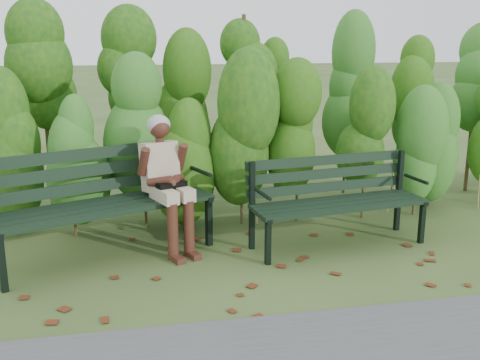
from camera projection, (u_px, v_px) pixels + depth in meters
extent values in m
plane|color=#344D21|center=(248.00, 268.00, 5.16)|extent=(80.00, 80.00, 0.00)
cylinder|color=#47381E|center=(22.00, 200.00, 5.88)|extent=(0.03, 0.03, 0.80)
ellipsoid|color=#31610E|center=(16.00, 140.00, 5.73)|extent=(0.64, 0.64, 1.44)
cylinder|color=#47381E|center=(83.00, 197.00, 6.00)|extent=(0.03, 0.03, 0.80)
ellipsoid|color=#31610E|center=(78.00, 138.00, 5.84)|extent=(0.64, 0.64, 1.44)
cylinder|color=#47381E|center=(140.00, 194.00, 6.12)|extent=(0.03, 0.03, 0.80)
ellipsoid|color=#31610E|center=(138.00, 136.00, 5.96)|extent=(0.64, 0.64, 1.44)
cylinder|color=#47381E|center=(196.00, 191.00, 6.24)|extent=(0.03, 0.03, 0.80)
ellipsoid|color=#31610E|center=(195.00, 134.00, 6.08)|extent=(0.64, 0.64, 1.44)
cylinder|color=#47381E|center=(250.00, 188.00, 6.35)|extent=(0.03, 0.03, 0.80)
ellipsoid|color=#31610E|center=(250.00, 132.00, 6.19)|extent=(0.64, 0.64, 1.44)
cylinder|color=#47381E|center=(302.00, 186.00, 6.47)|extent=(0.03, 0.03, 0.80)
ellipsoid|color=#31610E|center=(303.00, 131.00, 6.31)|extent=(0.64, 0.64, 1.44)
cylinder|color=#47381E|center=(351.00, 183.00, 6.59)|extent=(0.03, 0.03, 0.80)
ellipsoid|color=#31610E|center=(354.00, 129.00, 6.43)|extent=(0.64, 0.64, 1.44)
cylinder|color=#47381E|center=(400.00, 180.00, 6.70)|extent=(0.03, 0.03, 0.80)
ellipsoid|color=#31610E|center=(403.00, 127.00, 6.55)|extent=(0.64, 0.64, 1.44)
cylinder|color=#47381E|center=(446.00, 178.00, 6.82)|extent=(0.03, 0.03, 0.80)
ellipsoid|color=#31610E|center=(451.00, 126.00, 6.66)|extent=(0.64, 0.64, 1.44)
cylinder|color=#47381E|center=(54.00, 165.00, 6.84)|extent=(0.04, 0.04, 1.10)
ellipsoid|color=#164A17|center=(48.00, 92.00, 6.62)|extent=(0.70, 0.70, 1.98)
cylinder|color=#47381E|center=(119.00, 162.00, 6.99)|extent=(0.04, 0.04, 1.10)
ellipsoid|color=#164A17|center=(115.00, 91.00, 6.77)|extent=(0.70, 0.70, 1.98)
cylinder|color=#47381E|center=(180.00, 160.00, 7.13)|extent=(0.04, 0.04, 1.10)
ellipsoid|color=#164A17|center=(178.00, 90.00, 6.92)|extent=(0.70, 0.70, 1.98)
cylinder|color=#47381E|center=(239.00, 157.00, 7.28)|extent=(0.04, 0.04, 1.10)
ellipsoid|color=#164A17|center=(239.00, 89.00, 7.06)|extent=(0.70, 0.70, 1.98)
cylinder|color=#47381E|center=(296.00, 155.00, 7.43)|extent=(0.04, 0.04, 1.10)
ellipsoid|color=#164A17|center=(298.00, 88.00, 7.21)|extent=(0.70, 0.70, 1.98)
cylinder|color=#47381E|center=(351.00, 152.00, 7.57)|extent=(0.04, 0.04, 1.10)
ellipsoid|color=#164A17|center=(354.00, 87.00, 7.36)|extent=(0.70, 0.70, 1.98)
cylinder|color=#47381E|center=(403.00, 150.00, 7.72)|extent=(0.04, 0.04, 1.10)
ellipsoid|color=#164A17|center=(408.00, 86.00, 7.50)|extent=(0.70, 0.70, 1.98)
cylinder|color=#47381E|center=(454.00, 148.00, 7.87)|extent=(0.04, 0.04, 1.10)
ellipsoid|color=#164A17|center=(460.00, 85.00, 7.65)|extent=(0.70, 0.70, 1.98)
cube|color=#5E2813|center=(153.00, 266.00, 5.20)|extent=(0.09, 0.08, 0.01)
cube|color=#5E2813|center=(16.00, 307.00, 4.40)|extent=(0.07, 0.09, 0.01)
cube|color=#5E2813|center=(16.00, 254.00, 5.49)|extent=(0.09, 0.08, 0.01)
cube|color=#5E2813|center=(140.00, 283.00, 4.84)|extent=(0.11, 0.10, 0.01)
cube|color=#5E2813|center=(64.00, 349.00, 3.82)|extent=(0.11, 0.11, 0.01)
cube|color=#5E2813|center=(214.00, 329.00, 4.07)|extent=(0.11, 0.10, 0.01)
cube|color=#5E2813|center=(269.00, 304.00, 4.46)|extent=(0.11, 0.11, 0.01)
cube|color=#5E2813|center=(337.00, 229.00, 6.21)|extent=(0.10, 0.09, 0.01)
cube|color=#5E2813|center=(443.00, 226.00, 6.31)|extent=(0.11, 0.10, 0.01)
cube|color=#5E2813|center=(68.00, 266.00, 5.19)|extent=(0.09, 0.11, 0.01)
cube|color=#5E2813|center=(84.00, 253.00, 5.51)|extent=(0.11, 0.11, 0.01)
cube|color=#5E2813|center=(476.00, 224.00, 6.38)|extent=(0.08, 0.10, 0.01)
cube|color=#5E2813|center=(370.00, 243.00, 5.78)|extent=(0.11, 0.11, 0.01)
cube|color=#5E2813|center=(435.00, 302.00, 4.49)|extent=(0.11, 0.09, 0.01)
cube|color=#5E2813|center=(55.00, 261.00, 5.32)|extent=(0.10, 0.08, 0.01)
cube|color=#5E2813|center=(85.00, 266.00, 5.20)|extent=(0.08, 0.10, 0.01)
cube|color=#5E2813|center=(472.00, 233.00, 6.06)|extent=(0.11, 0.11, 0.01)
cube|color=#5E2813|center=(184.00, 321.00, 4.20)|extent=(0.11, 0.10, 0.01)
cube|color=#5E2813|center=(254.00, 245.00, 5.73)|extent=(0.10, 0.09, 0.01)
cube|color=#5E2813|center=(179.00, 238.00, 5.93)|extent=(0.11, 0.11, 0.01)
cube|color=#5E2813|center=(198.00, 251.00, 5.57)|extent=(0.11, 0.11, 0.01)
cube|color=#5E2813|center=(19.00, 342.00, 3.90)|extent=(0.07, 0.09, 0.01)
cube|color=black|center=(114.00, 213.00, 5.09)|extent=(1.96, 0.88, 0.05)
cube|color=black|center=(108.00, 209.00, 5.21)|extent=(1.96, 0.88, 0.05)
cube|color=black|center=(103.00, 205.00, 5.32)|extent=(1.96, 0.88, 0.05)
cube|color=black|center=(98.00, 201.00, 5.44)|extent=(1.96, 0.88, 0.05)
cube|color=black|center=(93.00, 186.00, 5.50)|extent=(1.94, 0.82, 0.12)
cube|color=black|center=(92.00, 170.00, 5.47)|extent=(1.94, 0.82, 0.12)
cube|color=black|center=(90.00, 154.00, 5.44)|extent=(1.94, 0.82, 0.12)
cube|color=black|center=(2.00, 263.00, 4.62)|extent=(0.07, 0.07, 0.52)
cube|color=black|center=(209.00, 221.00, 5.67)|extent=(0.07, 0.07, 0.52)
cube|color=black|center=(185.00, 186.00, 6.00)|extent=(0.07, 0.07, 1.03)
cube|color=black|center=(197.00, 194.00, 5.79)|extent=(0.27, 0.55, 0.05)
cylinder|color=black|center=(200.00, 171.00, 5.69)|extent=(0.20, 0.41, 0.04)
cube|color=black|center=(349.00, 209.00, 5.42)|extent=(1.78, 0.36, 0.04)
cube|color=black|center=(343.00, 206.00, 5.54)|extent=(1.78, 0.36, 0.04)
cube|color=black|center=(337.00, 202.00, 5.65)|extent=(1.78, 0.36, 0.04)
cube|color=black|center=(331.00, 199.00, 5.76)|extent=(1.78, 0.36, 0.04)
cube|color=black|center=(327.00, 187.00, 5.82)|extent=(1.77, 0.31, 0.10)
cube|color=black|center=(327.00, 174.00, 5.80)|extent=(1.77, 0.31, 0.10)
cube|color=black|center=(327.00, 160.00, 5.78)|extent=(1.77, 0.31, 0.10)
cube|color=black|center=(268.00, 242.00, 5.19)|extent=(0.06, 0.06, 0.45)
cube|color=black|center=(252.00, 206.00, 5.53)|extent=(0.06, 0.06, 0.89)
cube|color=black|center=(260.00, 215.00, 5.32)|extent=(0.12, 0.50, 0.04)
cylinder|color=black|center=(263.00, 194.00, 5.22)|extent=(0.09, 0.37, 0.04)
cube|color=black|center=(422.00, 222.00, 5.74)|extent=(0.06, 0.06, 0.45)
cube|color=black|center=(399.00, 191.00, 6.08)|extent=(0.06, 0.06, 0.89)
cube|color=black|center=(412.00, 198.00, 5.87)|extent=(0.12, 0.50, 0.04)
cylinder|color=black|center=(416.00, 179.00, 5.77)|extent=(0.09, 0.37, 0.04)
cube|color=tan|center=(164.00, 195.00, 5.35)|extent=(0.27, 0.42, 0.12)
cube|color=tan|center=(180.00, 192.00, 5.45)|extent=(0.27, 0.42, 0.12)
cylinder|color=#452117|center=(173.00, 232.00, 5.30)|extent=(0.14, 0.14, 0.55)
cylinder|color=#452117|center=(189.00, 228.00, 5.39)|extent=(0.14, 0.14, 0.55)
cube|color=#452117|center=(177.00, 259.00, 5.30)|extent=(0.15, 0.21, 0.06)
cube|color=#452117|center=(193.00, 255.00, 5.39)|extent=(0.15, 0.21, 0.06)
cube|color=tan|center=(160.00, 166.00, 5.55)|extent=(0.41, 0.35, 0.50)
cylinder|color=#452117|center=(160.00, 141.00, 5.48)|extent=(0.09, 0.09, 0.10)
sphere|color=#452117|center=(160.00, 128.00, 5.44)|extent=(0.20, 0.20, 0.20)
ellipsoid|color=gray|center=(159.00, 125.00, 5.45)|extent=(0.23, 0.22, 0.21)
cylinder|color=#452117|center=(144.00, 162.00, 5.37)|extent=(0.15, 0.22, 0.30)
cylinder|color=#452117|center=(181.00, 157.00, 5.58)|extent=(0.15, 0.22, 0.30)
cylinder|color=#452117|center=(160.00, 181.00, 5.36)|extent=(0.26, 0.20, 0.13)
cylinder|color=#452117|center=(179.00, 178.00, 5.47)|extent=(0.15, 0.27, 0.13)
sphere|color=#452117|center=(172.00, 183.00, 5.37)|extent=(0.11, 0.11, 0.11)
cube|color=black|center=(172.00, 189.00, 5.40)|extent=(0.31, 0.21, 0.15)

